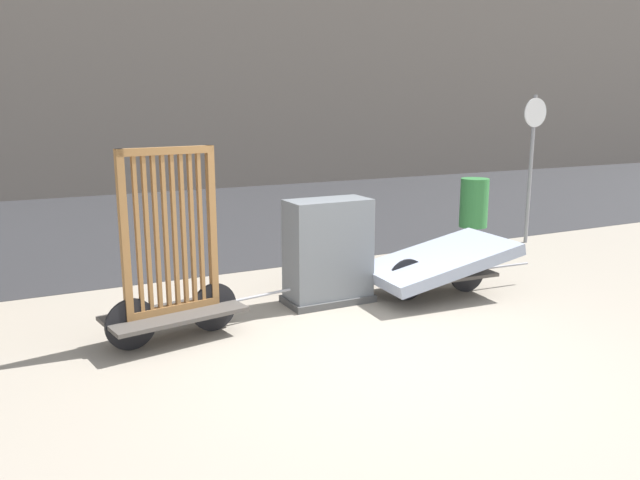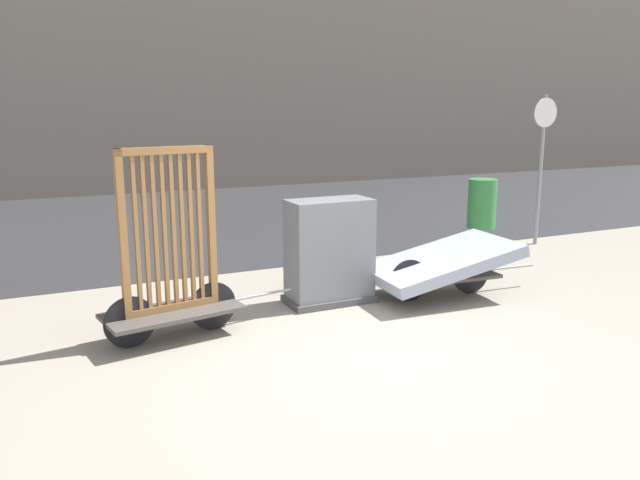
{
  "view_description": "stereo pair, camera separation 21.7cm",
  "coord_description": "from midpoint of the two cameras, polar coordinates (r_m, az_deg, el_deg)",
  "views": [
    {
      "loc": [
        -2.97,
        -4.43,
        2.25
      ],
      "look_at": [
        0.0,
        1.4,
        0.85
      ],
      "focal_mm": 35.0,
      "sensor_mm": 36.0,
      "label": 1
    },
    {
      "loc": [
        -2.78,
        -4.52,
        2.25
      ],
      "look_at": [
        0.0,
        1.4,
        0.85
      ],
      "focal_mm": 35.0,
      "sensor_mm": 36.0,
      "label": 2
    }
  ],
  "objects": [
    {
      "name": "ground_plane",
      "position": [
        5.78,
        7.11,
        -10.94
      ],
      "size": [
        60.0,
        60.0,
        0.0
      ],
      "primitive_type": "plane",
      "color": "gray"
    },
    {
      "name": "road_strip",
      "position": [
        12.94,
        -11.9,
        1.85
      ],
      "size": [
        56.0,
        8.83,
        0.01
      ],
      "color": "#2D2D30",
      "rests_on": "ground_plane"
    },
    {
      "name": "bike_cart_with_bedframe",
      "position": [
        6.22,
        -12.44,
        -3.06
      ],
      "size": [
        2.05,
        0.84,
        1.89
      ],
      "rotation": [
        0.0,
        0.0,
        0.17
      ],
      "color": "#4C4742",
      "rests_on": "ground_plane"
    },
    {
      "name": "bike_cart_with_mattress",
      "position": [
        7.61,
        11.85,
        -2.13
      ],
      "size": [
        2.24,
        1.19,
        0.68
      ],
      "rotation": [
        0.0,
        0.0,
        -0.06
      ],
      "color": "#4C4742",
      "rests_on": "ground_plane"
    },
    {
      "name": "utility_cabinet",
      "position": [
        7.22,
        1.73,
        -1.39
      ],
      "size": [
        1.02,
        0.54,
        1.22
      ],
      "color": "#4C4C4C",
      "rests_on": "ground_plane"
    },
    {
      "name": "trash_bin",
      "position": [
        10.16,
        15.19,
        3.2
      ],
      "size": [
        0.44,
        0.44,
        1.14
      ],
      "color": "gray",
      "rests_on": "ground_plane"
    },
    {
      "name": "sign_post",
      "position": [
        10.86,
        20.18,
        7.56
      ],
      "size": [
        0.47,
        0.06,
        2.44
      ],
      "color": "gray",
      "rests_on": "ground_plane"
    }
  ]
}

